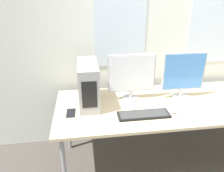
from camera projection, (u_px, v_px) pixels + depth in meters
wall_back at (166, 34)px, 2.55m from camera, size 8.00×0.07×2.70m
desk at (180, 105)px, 2.28m from camera, size 2.56×0.91×0.76m
pc_tower at (88, 84)px, 2.15m from camera, size 0.19×0.50×0.43m
monitor_main at (132, 76)px, 2.22m from camera, size 0.49×0.18×0.49m
monitor_right_near at (183, 74)px, 2.26m from camera, size 0.45×0.18×0.49m
keyboard at (144, 115)px, 2.01m from camera, size 0.48×0.16×0.02m
mouse at (174, 111)px, 2.07m from camera, size 0.06×0.09×0.02m
cell_phone at (71, 113)px, 2.05m from camera, size 0.08×0.16×0.01m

